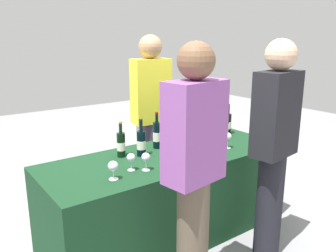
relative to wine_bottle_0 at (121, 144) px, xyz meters
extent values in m
plane|color=gray|center=(0.34, -0.19, -0.85)|extent=(12.00, 12.00, 0.00)
cube|color=#14381E|center=(0.34, -0.19, -0.48)|extent=(2.13, 0.83, 0.74)
cylinder|color=black|center=(0.00, 0.00, -0.01)|extent=(0.07, 0.07, 0.20)
cylinder|color=black|center=(0.00, 0.00, 0.14)|extent=(0.03, 0.03, 0.08)
cylinder|color=gold|center=(0.00, 0.00, 0.19)|extent=(0.03, 0.03, 0.02)
cylinder|color=silver|center=(0.00, 0.00, -0.02)|extent=(0.07, 0.07, 0.07)
cylinder|color=black|center=(0.15, -0.08, 0.00)|extent=(0.07, 0.07, 0.21)
cylinder|color=black|center=(0.15, -0.08, 0.15)|extent=(0.03, 0.03, 0.09)
cylinder|color=black|center=(0.15, -0.08, 0.20)|extent=(0.03, 0.03, 0.02)
cylinder|color=silver|center=(0.15, -0.08, -0.01)|extent=(0.07, 0.07, 0.07)
cylinder|color=black|center=(0.37, 0.02, 0.01)|extent=(0.07, 0.07, 0.24)
cylinder|color=black|center=(0.37, 0.02, 0.17)|extent=(0.03, 0.03, 0.08)
cylinder|color=maroon|center=(0.37, 0.02, 0.22)|extent=(0.03, 0.03, 0.02)
cylinder|color=silver|center=(0.37, 0.02, 0.00)|extent=(0.07, 0.07, 0.08)
cylinder|color=black|center=(0.46, -0.07, 0.01)|extent=(0.07, 0.07, 0.23)
cylinder|color=black|center=(0.46, -0.07, 0.16)|extent=(0.03, 0.03, 0.08)
cylinder|color=gold|center=(0.46, -0.07, 0.21)|extent=(0.03, 0.03, 0.02)
cylinder|color=silver|center=(0.46, -0.07, 0.00)|extent=(0.07, 0.07, 0.08)
cylinder|color=black|center=(0.92, -0.06, 0.00)|extent=(0.08, 0.08, 0.22)
cylinder|color=black|center=(0.92, -0.06, 0.15)|extent=(0.03, 0.03, 0.07)
cylinder|color=gold|center=(0.92, -0.06, 0.19)|extent=(0.03, 0.03, 0.02)
cylinder|color=silver|center=(0.92, -0.06, -0.01)|extent=(0.08, 0.08, 0.08)
cylinder|color=black|center=(1.09, -0.11, 0.01)|extent=(0.08, 0.08, 0.23)
cylinder|color=black|center=(1.09, -0.11, 0.16)|extent=(0.03, 0.03, 0.07)
cylinder|color=gold|center=(1.09, -0.11, 0.21)|extent=(0.03, 0.03, 0.02)
cylinder|color=silver|center=(1.09, -0.11, 0.00)|extent=(0.08, 0.08, 0.08)
cylinder|color=black|center=(1.22, -0.03, 0.00)|extent=(0.07, 0.07, 0.21)
cylinder|color=black|center=(1.22, -0.03, 0.15)|extent=(0.03, 0.03, 0.09)
cylinder|color=maroon|center=(1.22, -0.03, 0.20)|extent=(0.03, 0.03, 0.02)
cylinder|color=silver|center=(1.22, -0.03, -0.01)|extent=(0.07, 0.07, 0.07)
cylinder|color=silver|center=(-0.28, -0.39, -0.10)|extent=(0.07, 0.07, 0.00)
cylinder|color=silver|center=(-0.28, -0.39, -0.07)|extent=(0.01, 0.01, 0.06)
sphere|color=silver|center=(-0.28, -0.39, -0.01)|extent=(0.07, 0.07, 0.07)
cylinder|color=silver|center=(-0.09, -0.31, -0.10)|extent=(0.06, 0.06, 0.00)
cylinder|color=silver|center=(-0.09, -0.31, -0.07)|extent=(0.01, 0.01, 0.07)
sphere|color=silver|center=(-0.09, -0.31, -0.01)|extent=(0.06, 0.06, 0.06)
sphere|color=#590C19|center=(-0.09, -0.31, -0.02)|extent=(0.04, 0.04, 0.04)
cylinder|color=silver|center=(0.00, -0.38, -0.10)|extent=(0.06, 0.06, 0.00)
cylinder|color=silver|center=(0.00, -0.38, -0.07)|extent=(0.01, 0.01, 0.07)
sphere|color=silver|center=(0.00, -0.38, 0.00)|extent=(0.07, 0.07, 0.07)
cylinder|color=silver|center=(0.88, -0.36, -0.10)|extent=(0.07, 0.07, 0.00)
cylinder|color=silver|center=(0.88, -0.36, -0.07)|extent=(0.01, 0.01, 0.07)
sphere|color=silver|center=(0.88, -0.36, 0.00)|extent=(0.07, 0.07, 0.07)
sphere|color=#590C19|center=(0.88, -0.36, -0.01)|extent=(0.04, 0.04, 0.04)
cylinder|color=#3F3351|center=(0.60, 0.45, -0.42)|extent=(0.21, 0.21, 0.86)
cube|color=yellow|center=(0.60, 0.45, 0.33)|extent=(0.40, 0.25, 0.64)
sphere|color=tan|center=(0.60, 0.45, 0.77)|extent=(0.23, 0.23, 0.23)
cylinder|color=brown|center=(0.02, -0.90, -0.43)|extent=(0.21, 0.21, 0.84)
cube|color=#8C4C99|center=(0.02, -0.90, 0.30)|extent=(0.41, 0.26, 0.63)
sphere|color=brown|center=(0.02, -0.90, 0.73)|extent=(0.23, 0.23, 0.23)
cylinder|color=black|center=(0.81, -0.90, -0.42)|extent=(0.21, 0.21, 0.84)
cube|color=black|center=(0.81, -0.90, 0.31)|extent=(0.40, 0.25, 0.63)
sphere|color=#D8AD8C|center=(0.81, -0.90, 0.74)|extent=(0.23, 0.23, 0.23)
cube|color=white|center=(0.94, 0.96, -0.42)|extent=(0.48, 0.07, 0.85)
camera|label=1|loc=(-1.30, -2.44, 0.86)|focal=37.11mm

